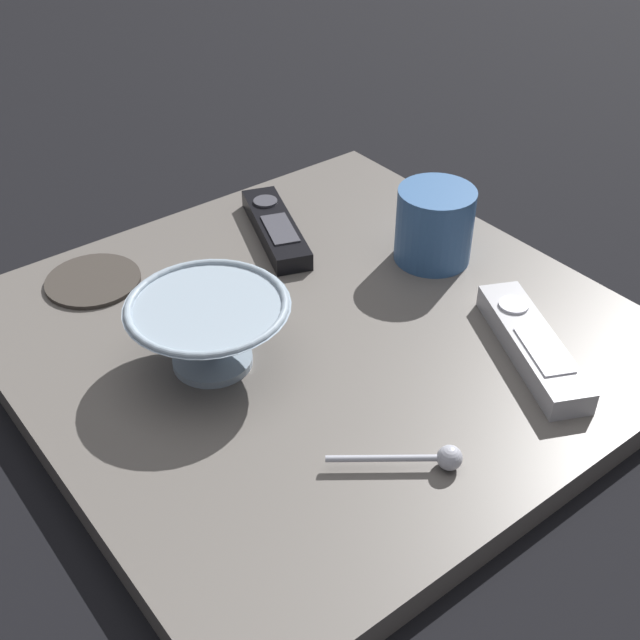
# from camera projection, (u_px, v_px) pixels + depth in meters

# --- Properties ---
(ground_plane) EXTENTS (6.00, 6.00, 0.00)m
(ground_plane) POSITION_uv_depth(u_px,v_px,m) (317.00, 349.00, 0.88)
(ground_plane) COLOR black
(table) EXTENTS (0.61, 0.61, 0.03)m
(table) POSITION_uv_depth(u_px,v_px,m) (317.00, 338.00, 0.87)
(table) COLOR #5B5651
(table) RESTS_ON ground
(cereal_bowl) EXTENTS (0.16, 0.16, 0.07)m
(cereal_bowl) POSITION_uv_depth(u_px,v_px,m) (210.00, 330.00, 0.79)
(cereal_bowl) COLOR #8C9EAD
(cereal_bowl) RESTS_ON table
(coffee_mug) EXTENTS (0.09, 0.09, 0.09)m
(coffee_mug) POSITION_uv_depth(u_px,v_px,m) (434.00, 225.00, 0.95)
(coffee_mug) COLOR #33598C
(coffee_mug) RESTS_ON table
(teaspoon) EXTENTS (0.08, 0.10, 0.02)m
(teaspoon) POSITION_uv_depth(u_px,v_px,m) (434.00, 458.00, 0.70)
(teaspoon) COLOR #A3A5B2
(teaspoon) RESTS_ON table
(tv_remote_near) EXTENTS (0.19, 0.12, 0.03)m
(tv_remote_near) POSITION_uv_depth(u_px,v_px,m) (532.00, 345.00, 0.82)
(tv_remote_near) COLOR #9E9EA3
(tv_remote_near) RESTS_ON table
(tv_remote_far) EXTENTS (0.18, 0.10, 0.03)m
(tv_remote_far) POSITION_uv_depth(u_px,v_px,m) (276.00, 228.00, 1.01)
(tv_remote_far) COLOR black
(tv_remote_far) RESTS_ON table
(drink_coaster) EXTENTS (0.11, 0.11, 0.01)m
(drink_coaster) POSITION_uv_depth(u_px,v_px,m) (93.00, 281.00, 0.93)
(drink_coaster) COLOR #332D28
(drink_coaster) RESTS_ON table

